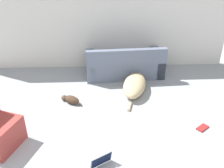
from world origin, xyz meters
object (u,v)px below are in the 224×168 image
at_px(cat, 71,99).
at_px(laptop_open, 103,164).
at_px(couch, 124,65).
at_px(dog, 135,84).
at_px(book_red, 202,128).

bearing_deg(cat, laptop_open, 143.14).
relative_size(couch, dog, 1.26).
relative_size(dog, book_red, 5.87).
distance_m(dog, cat, 1.45).
relative_size(laptop_open, book_red, 1.65).
relative_size(couch, laptop_open, 4.45).
relative_size(cat, book_red, 1.85).
height_order(couch, cat, couch).
distance_m(dog, laptop_open, 2.34).
distance_m(couch, book_red, 2.49).
bearing_deg(book_red, cat, 158.62).
xyz_separation_m(cat, book_red, (2.41, -0.94, -0.06)).
distance_m(laptop_open, book_red, 1.95).
bearing_deg(cat, book_red, -168.14).
distance_m(couch, dog, 0.79).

